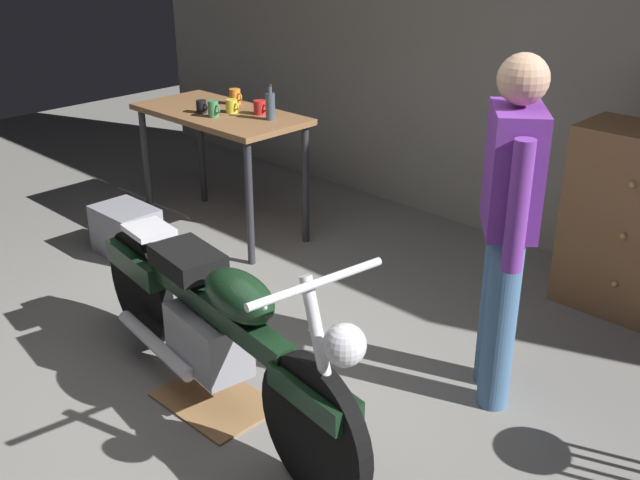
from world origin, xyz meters
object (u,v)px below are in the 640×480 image
Objects in this scene: motorcycle at (214,325)px; mug_red_diner at (260,107)px; storage_bin at (126,231)px; mug_green_speckled at (213,109)px; mug_orange_travel at (235,97)px; person_standing at (508,220)px; bottle at (270,106)px; mug_black_matte at (202,107)px; mug_yellow_tall at (232,106)px; wooden_dresser at (640,224)px.

motorcycle is 2.17m from mug_red_diner.
storage_bin is at bearing -115.29° from mug_red_diner.
mug_red_diner is at bearing 57.78° from mug_green_speckled.
mug_orange_travel is (-1.75, 1.64, 0.51)m from motorcycle.
person_standing is 6.93× the size of bottle.
mug_black_matte is at bearing 80.84° from storage_bin.
mug_red_diner reaches higher than mug_black_matte.
mug_black_matte is at bearing -156.22° from bottle.
mug_yellow_tall is at bearing 91.95° from mug_green_speckled.
mug_yellow_tall is at bearing 72.73° from storage_bin.
mug_green_speckled reaches higher than mug_yellow_tall.
motorcycle is at bearing -113.47° from wooden_dresser.
wooden_dresser is 2.43m from bottle.
storage_bin is at bearing -111.98° from mug_green_speckled.
mug_green_speckled is (-2.58, -1.01, 0.41)m from wooden_dresser.
mug_red_diner is at bearing 30.47° from mug_yellow_tall.
person_standing is (0.88, 1.02, 0.48)m from motorcycle.
storage_bin is at bearing -124.51° from bottle.
mug_green_speckled reaches higher than mug_red_diner.
mug_yellow_tall is 0.34m from bottle.
wooden_dresser is 9.61× the size of mug_yellow_tall.
mug_red_diner is 0.41m from mug_black_matte.
person_standing reaches higher than storage_bin.
motorcycle is 2.23m from mug_black_matte.
mug_yellow_tall reaches higher than storage_bin.
person_standing is 2.48m from mug_green_speckled.
mug_black_matte is at bearing -132.80° from mug_yellow_tall.
mug_green_speckled is at bearing -62.71° from mug_orange_travel.
storage_bin is 1.32m from bottle.
mug_black_matte is 0.43× the size of bottle.
bottle is at bearing 39.42° from person_standing.
motorcycle and mug_red_diner have the same top height.
mug_red_diner is 0.20m from mug_yellow_tall.
mug_red_diner reaches higher than mug_yellow_tall.
mug_red_diner is (-2.29, 0.55, 0.02)m from person_standing.
wooden_dresser is at bearing 74.68° from motorcycle.
mug_yellow_tall is at bearing 47.20° from mug_black_matte.
mug_green_speckled is at bearing 148.74° from motorcycle.
storage_bin is 3.74× the size of mug_orange_travel.
mug_green_speckled is at bearing -145.86° from bottle.
mug_orange_travel is at bearing 117.29° from mug_green_speckled.
bottle is at bearing 23.78° from mug_black_matte.
storage_bin is at bearing 167.79° from motorcycle.
person_standing is at bearing -13.24° from mug_orange_travel.
wooden_dresser is at bearing 17.14° from mug_red_diner.
wooden_dresser is 10.68× the size of mug_black_matte.
wooden_dresser is (1.00, 2.31, 0.10)m from motorcycle.
storage_bin is at bearing 59.85° from person_standing.
mug_yellow_tall is 0.17m from mug_green_speckled.
motorcycle is at bearing -48.06° from mug_red_diner.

